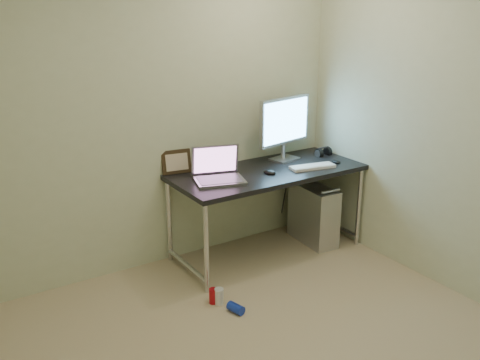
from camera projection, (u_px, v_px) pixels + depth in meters
name	position (u px, v px, depth m)	size (l,w,h in m)	color
wall_back	(142.00, 116.00, 4.09)	(3.50, 0.02, 2.50)	beige
desk	(268.00, 179.00, 4.47)	(1.62, 0.71, 0.75)	black
tower_computer	(313.00, 214.00, 4.81)	(0.26, 0.52, 0.56)	silver
cable_a	(286.00, 190.00, 5.02)	(0.01, 0.01, 0.70)	black
cable_b	(294.00, 191.00, 5.06)	(0.01, 0.01, 0.72)	black
can_red	(213.00, 296.00, 3.87)	(0.06, 0.06, 0.11)	#AA0D15
can_white	(219.00, 296.00, 3.85)	(0.07, 0.07, 0.12)	silver
can_blue	(236.00, 308.00, 3.75)	(0.07, 0.07, 0.12)	#1833BE
laptop	(218.00, 172.00, 4.18)	(0.45, 0.41, 0.26)	#A6A7AE
monitor	(285.00, 124.00, 4.63)	(0.59, 0.22, 0.56)	#A6A7AE
keyboard	(312.00, 167.00, 4.49)	(0.39, 0.13, 0.02)	silver
mouse_right	(336.00, 161.00, 4.64)	(0.06, 0.10, 0.03)	black
mouse_left	(270.00, 171.00, 4.34)	(0.07, 0.12, 0.04)	black
headphones	(323.00, 153.00, 4.86)	(0.14, 0.09, 0.10)	black
picture_frame	(176.00, 162.00, 4.33)	(0.24, 0.03, 0.19)	black
webcam	(214.00, 158.00, 4.48)	(0.04, 0.03, 0.12)	silver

